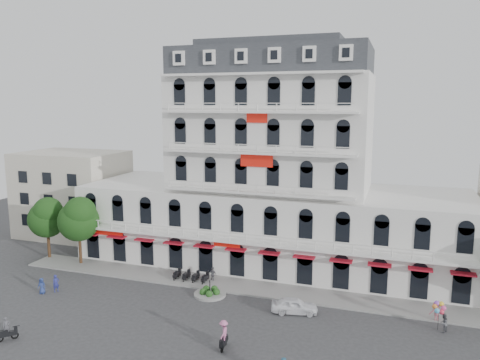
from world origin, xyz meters
name	(u,v)px	position (x,y,z in m)	size (l,w,h in m)	color
ground	(216,327)	(0.00, 0.00, 0.00)	(120.00, 120.00, 0.00)	#38383A
sidewalk	(248,287)	(0.00, 9.00, 0.08)	(53.00, 4.00, 0.16)	gray
main_building	(271,180)	(0.00, 18.00, 9.96)	(45.00, 15.00, 25.80)	silver
flank_building_west	(73,194)	(-30.00, 20.00, 6.00)	(14.00, 10.00, 12.00)	beige
traffic_island	(210,293)	(-3.00, 6.00, 0.26)	(3.20, 3.20, 1.60)	gray
parked_scooter_row	(191,281)	(-6.35, 8.80, 0.00)	(4.40, 1.80, 1.10)	black
tree_west_outer	(47,216)	(-25.95, 9.98, 5.35)	(4.50, 4.48, 7.76)	#382314
tree_west_inner	(79,218)	(-20.95, 9.48, 5.68)	(4.76, 4.76, 8.25)	#382314
parked_car	(294,305)	(5.79, 4.88, 0.71)	(1.69, 4.20, 1.43)	white
rider_west	(7,330)	(-15.10, -7.51, 0.86)	(1.27, 1.35, 2.00)	black
rider_center	(224,333)	(1.91, -3.05, 1.25)	(0.81, 1.70, 2.35)	black
pedestrian_left	(42,286)	(-19.16, 1.00, 0.81)	(0.79, 0.52, 1.62)	navy
pedestrian_mid	(213,274)	(-4.10, 9.50, 0.80)	(0.93, 0.39, 1.59)	slate
pedestrian_right	(437,311)	(17.93, 7.22, 0.94)	(1.22, 0.70, 1.88)	#BA6271
pedestrian_far	(56,283)	(-18.10, 1.82, 0.90)	(0.65, 0.43, 1.79)	navy
balloon_vendor	(442,317)	(18.20, 5.45, 1.28)	(1.42, 1.31, 2.45)	#595B61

